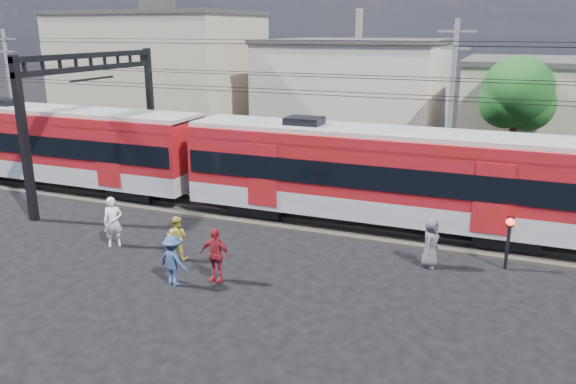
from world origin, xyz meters
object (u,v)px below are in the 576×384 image
(pedestrian_a, at_px, (113,222))
(pedestrian_c, at_px, (173,260))
(commuter_train, at_px, (383,173))
(crossing_signal, at_px, (509,233))

(pedestrian_a, bearing_deg, pedestrian_c, -64.20)
(pedestrian_a, bearing_deg, commuter_train, -4.78)
(pedestrian_c, xyz_separation_m, crossing_signal, (9.96, 5.31, 0.48))
(crossing_signal, bearing_deg, pedestrian_c, -151.93)
(pedestrian_a, distance_m, pedestrian_c, 4.53)
(commuter_train, relative_size, pedestrian_c, 29.74)
(commuter_train, bearing_deg, pedestrian_a, -148.03)
(commuter_train, height_order, crossing_signal, commuter_train)
(commuter_train, distance_m, pedestrian_c, 9.36)
(pedestrian_a, height_order, crossing_signal, pedestrian_a)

